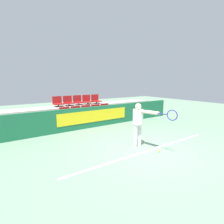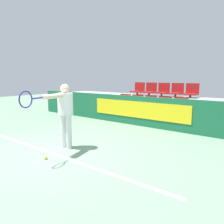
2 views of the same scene
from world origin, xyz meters
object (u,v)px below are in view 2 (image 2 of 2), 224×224
object	(u,v)px
stadium_chair_6	(150,90)
stadium_chair_7	(163,91)
tennis_player	(64,109)
stadium_chair_9	(191,92)
stadium_chair_8	(176,91)
stadium_chair_1	(136,103)
stadium_chair_5	(138,90)
stadium_chair_4	(180,107)
stadium_chair_3	(164,105)
tennis_ball	(46,158)
stadium_chair_0	(124,102)
stadium_chair_2	(149,104)

from	to	relation	value
stadium_chair_6	stadium_chair_7	bearing A→B (deg)	0.00
stadium_chair_7	tennis_player	world-z (taller)	tennis_player
stadium_chair_9	stadium_chair_8	bearing A→B (deg)	180.00
stadium_chair_1	tennis_player	world-z (taller)	tennis_player
stadium_chair_6	stadium_chair_5	bearing A→B (deg)	180.00
stadium_chair_4	stadium_chair_5	xyz separation A→B (m)	(-2.33, 1.10, 0.45)
stadium_chair_3	stadium_chair_9	world-z (taller)	stadium_chair_9
stadium_chair_1	tennis_ball	world-z (taller)	stadium_chair_1
stadium_chair_1	stadium_chair_5	bearing A→B (deg)	117.96
stadium_chair_6	tennis_player	distance (m)	5.12
stadium_chair_6	stadium_chair_0	bearing A→B (deg)	-117.96
stadium_chair_2	stadium_chair_9	distance (m)	1.66
stadium_chair_2	stadium_chair_7	bearing A→B (deg)	90.00
stadium_chair_2	stadium_chair_4	size ratio (longest dim) A/B	1.00
stadium_chair_0	stadium_chair_2	xyz separation A→B (m)	(1.16, 0.00, 0.00)
stadium_chair_1	stadium_chair_0	bearing A→B (deg)	180.00
stadium_chair_0	stadium_chair_5	world-z (taller)	stadium_chair_5
stadium_chair_5	stadium_chair_4	bearing A→B (deg)	-25.22
stadium_chair_0	stadium_chair_6	distance (m)	1.32
stadium_chair_2	stadium_chair_9	bearing A→B (deg)	43.29
stadium_chair_5	stadium_chair_9	world-z (taller)	same
stadium_chair_5	tennis_player	bearing A→B (deg)	-77.56
stadium_chair_4	stadium_chair_1	bearing A→B (deg)	180.00
stadium_chair_2	stadium_chair_7	xyz separation A→B (m)	(0.00, 1.10, 0.45)
stadium_chair_4	stadium_chair_9	bearing A→B (deg)	90.00
stadium_chair_9	tennis_ball	xyz separation A→B (m)	(-0.97, -5.79, -1.09)
stadium_chair_3	stadium_chair_4	xyz separation A→B (m)	(0.58, 0.00, 0.00)
stadium_chair_3	tennis_player	xyz separation A→B (m)	(-0.62, -3.99, 0.27)
stadium_chair_2	stadium_chair_8	size ratio (longest dim) A/B	1.00
stadium_chair_3	tennis_player	size ratio (longest dim) A/B	0.36
stadium_chair_0	stadium_chair_8	world-z (taller)	stadium_chair_8
stadium_chair_4	stadium_chair_5	distance (m)	2.61
stadium_chair_3	stadium_chair_5	world-z (taller)	stadium_chair_5
stadium_chair_0	tennis_ball	distance (m)	4.93
stadium_chair_0	stadium_chair_8	xyz separation A→B (m)	(1.75, 1.10, 0.45)
stadium_chair_0	stadium_chair_1	bearing A→B (deg)	0.00
stadium_chair_1	tennis_ball	distance (m)	4.80
stadium_chair_0	stadium_chair_2	world-z (taller)	same
stadium_chair_3	stadium_chair_9	distance (m)	1.32
stadium_chair_1	stadium_chair_9	world-z (taller)	stadium_chair_9
stadium_chair_8	stadium_chair_3	bearing A→B (deg)	-90.00
stadium_chair_3	stadium_chair_8	bearing A→B (deg)	90.00
stadium_chair_0	tennis_ball	bearing A→B (deg)	-73.89
stadium_chair_2	stadium_chair_5	size ratio (longest dim) A/B	1.00
stadium_chair_5	stadium_chair_7	distance (m)	1.16
stadium_chair_6	stadium_chair_3	bearing A→B (deg)	-43.29
stadium_chair_4	tennis_player	size ratio (longest dim) A/B	0.36
stadium_chair_0	tennis_player	xyz separation A→B (m)	(1.12, -3.99, 0.27)
stadium_chair_1	stadium_chair_5	xyz separation A→B (m)	(-0.58, 1.10, 0.45)
stadium_chair_3	stadium_chair_4	bearing A→B (deg)	0.00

